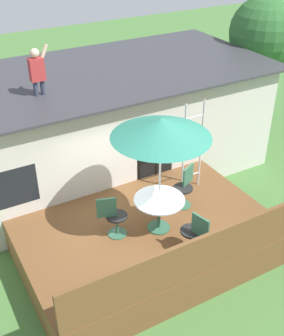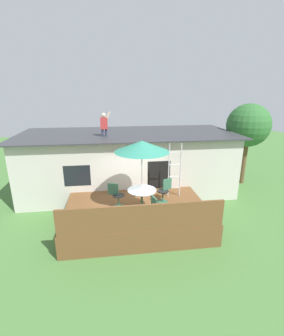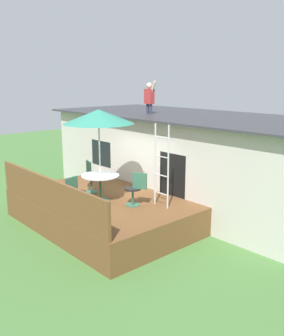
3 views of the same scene
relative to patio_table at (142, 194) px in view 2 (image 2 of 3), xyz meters
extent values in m
plane|color=#477538|center=(-0.18, 0.23, -1.39)|extent=(40.00, 40.00, 0.00)
cube|color=beige|center=(-0.18, 3.83, 0.06)|extent=(10.00, 4.00, 2.90)
cube|color=#38383D|center=(-0.18, 3.83, 1.54)|extent=(10.50, 4.50, 0.06)
cube|color=black|center=(-2.49, 1.84, 0.16)|extent=(1.10, 0.03, 0.90)
cube|color=black|center=(1.00, 1.84, -0.34)|extent=(1.00, 0.03, 2.00)
cube|color=brown|center=(-0.18, 0.23, -0.99)|extent=(5.26, 3.56, 0.80)
cube|color=brown|center=(-0.18, -1.50, -0.14)|extent=(5.16, 0.08, 0.90)
cylinder|color=#33664C|center=(0.00, 0.00, -0.57)|extent=(0.48, 0.48, 0.03)
cylinder|color=#33664C|center=(0.00, 0.00, -0.22)|extent=(0.07, 0.07, 0.71)
cylinder|color=silver|center=(0.00, 0.00, 0.14)|extent=(1.04, 1.04, 0.03)
cylinder|color=silver|center=(0.00, 0.00, 0.61)|extent=(0.04, 0.04, 2.40)
cone|color=#338C72|center=(0.00, 0.00, 1.76)|extent=(1.90, 1.90, 0.38)
cylinder|color=silver|center=(1.21, 0.94, 0.51)|extent=(0.04, 0.04, 2.20)
cylinder|color=silver|center=(1.69, 0.94, 0.51)|extent=(0.04, 0.04, 2.20)
cylinder|color=silver|center=(1.45, 0.94, -0.24)|extent=(0.48, 0.03, 0.03)
cylinder|color=silver|center=(1.45, 0.94, 0.26)|extent=(0.48, 0.03, 0.03)
cylinder|color=silver|center=(1.45, 0.94, 0.76)|extent=(0.48, 0.03, 0.03)
cylinder|color=silver|center=(1.45, 0.94, 1.26)|extent=(0.48, 0.03, 0.03)
cylinder|color=#33384C|center=(-1.38, 3.06, 1.74)|extent=(0.10, 0.10, 0.34)
cylinder|color=#33384C|center=(-1.22, 3.06, 1.74)|extent=(0.10, 0.10, 0.34)
cube|color=#B73333|center=(-1.30, 3.06, 2.16)|extent=(0.32, 0.20, 0.50)
sphere|color=beige|center=(-1.30, 3.06, 2.52)|extent=(0.20, 0.20, 0.20)
cylinder|color=beige|center=(-1.12, 3.06, 2.46)|extent=(0.26, 0.08, 0.44)
cylinder|color=#33664C|center=(-0.84, 0.26, -0.58)|extent=(0.40, 0.40, 0.02)
cylinder|color=#33664C|center=(-0.84, 0.26, -0.36)|extent=(0.06, 0.06, 0.44)
cylinder|color=black|center=(-0.84, 0.26, -0.13)|extent=(0.44, 0.44, 0.04)
cube|color=#33664C|center=(-1.03, 0.32, 0.11)|extent=(0.39, 0.16, 0.44)
cylinder|color=#33664C|center=(0.88, 0.43, -0.58)|extent=(0.40, 0.40, 0.02)
cylinder|color=#33664C|center=(0.88, 0.43, -0.36)|extent=(0.06, 0.06, 0.44)
cylinder|color=black|center=(0.88, 0.43, -0.13)|extent=(0.44, 0.44, 0.04)
cube|color=#33664C|center=(1.06, 0.51, 0.11)|extent=(0.38, 0.21, 0.44)
cylinder|color=#33664C|center=(0.20, -0.87, -0.58)|extent=(0.40, 0.40, 0.02)
cylinder|color=#33664C|center=(0.20, -0.87, -0.36)|extent=(0.06, 0.06, 0.44)
cylinder|color=black|center=(0.20, -0.87, -0.13)|extent=(0.44, 0.44, 0.04)
cube|color=#33664C|center=(0.25, -1.06, 0.11)|extent=(0.13, 0.40, 0.44)
cylinder|color=brown|center=(6.14, 3.88, -0.01)|extent=(0.27, 0.27, 2.76)
sphere|color=#2D662D|center=(6.14, 3.88, 1.82)|extent=(2.24, 2.24, 2.24)
camera|label=1|loc=(-3.82, -6.06, 5.33)|focal=46.77mm
camera|label=2|loc=(-1.08, -8.03, 3.60)|focal=26.04mm
camera|label=3|loc=(8.12, -5.77, 2.71)|focal=39.70mm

